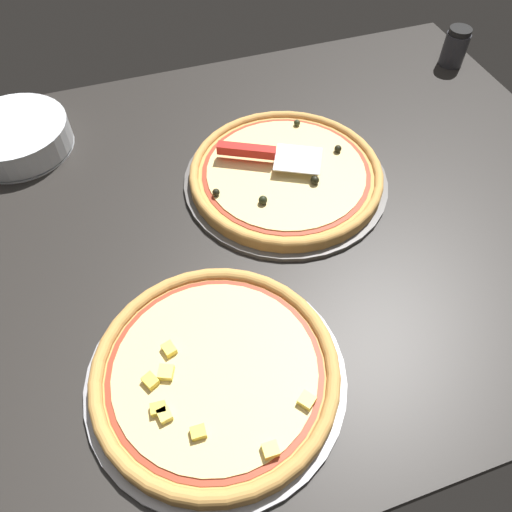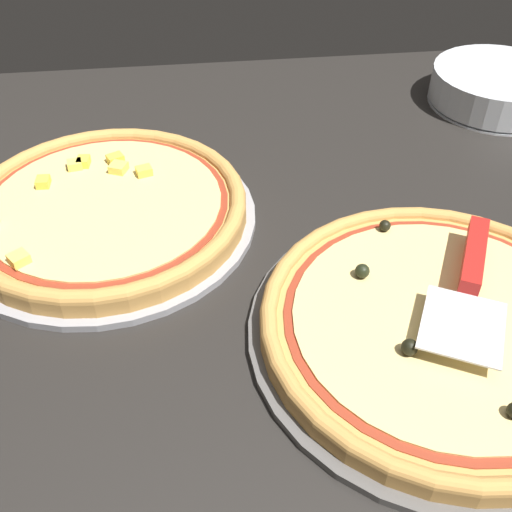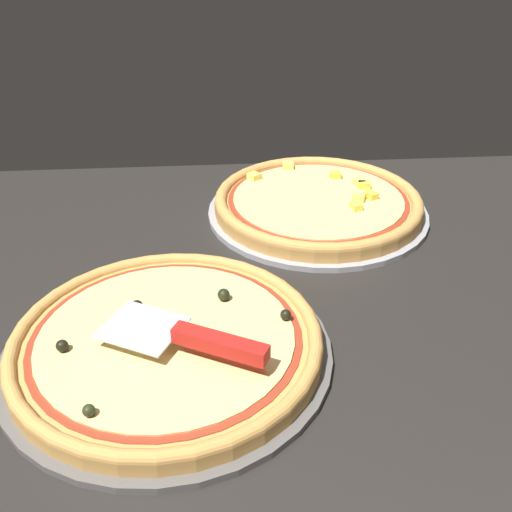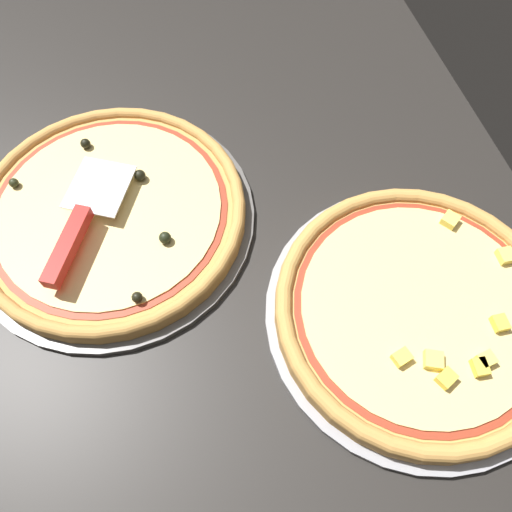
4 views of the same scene
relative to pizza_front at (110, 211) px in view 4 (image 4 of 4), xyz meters
The scene contains 6 objects.
ground_plane 10.20cm from the pizza_front, 51.45° to the left, with size 142.37×112.80×3.60cm, color black.
pizza_pan_front 1.98cm from the pizza_front, 85.13° to the right, with size 42.95×42.95×1.00cm, color #565451.
pizza_front is the anchor object (origin of this frame).
pizza_pan_back 46.26cm from the pizza_front, 55.58° to the left, with size 40.95×40.95×1.00cm, color #939399.
pizza_back 46.25cm from the pizza_front, 55.58° to the left, with size 38.49×38.49×3.68cm.
serving_spatula 6.95cm from the pizza_front, 44.70° to the right, with size 21.60×14.64×2.00cm.
Camera 4 is at (39.69, 3.47, 64.40)cm, focal length 35.00 mm.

